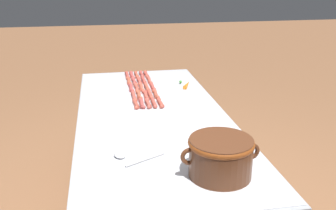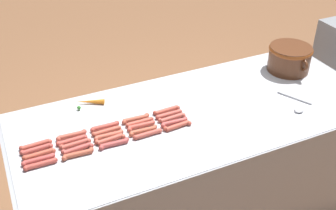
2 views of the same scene
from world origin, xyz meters
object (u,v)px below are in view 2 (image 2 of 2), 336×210
(hot_dog_14, at_px, (172,118))
(hot_dog_22, at_px, (114,144))
(hot_dog_11, at_px, (75,144))
(hot_dog_13, at_px, (141,126))
(hot_dog_6, at_px, (72,140))
(hot_dog_2, at_px, (105,126))
(hot_dog_3, at_px, (136,119))
(bean_pot, at_px, (290,57))
(hot_dog_17, at_px, (110,139))
(hot_dog_7, at_px, (107,131))
(hot_dog_8, at_px, (140,122))
(hot_dog_0, at_px, (36,145))
(hot_dog_4, at_px, (166,110))
(hot_dog_5, at_px, (36,149))
(hot_dog_16, at_px, (77,149))
(hot_dog_18, at_px, (143,131))
(hot_dog_24, at_px, (177,126))
(hot_dog_10, at_px, (39,154))
(hot_dog_12, at_px, (109,135))
(hot_dog_15, at_px, (38,160))
(hot_dog_19, at_px, (174,122))
(hot_dog_23, at_px, (148,134))
(hot_dog_20, at_px, (41,164))
(hot_dog_21, at_px, (78,154))
(hot_dog_9, at_px, (169,114))
(serving_spoon, at_px, (298,106))

(hot_dog_14, distance_m, hot_dog_22, 0.38)
(hot_dog_11, xyz_separation_m, hot_dog_13, (-0.00, 0.37, 0.00))
(hot_dog_6, bearing_deg, hot_dog_2, 103.01)
(hot_dog_3, bearing_deg, bean_pot, 95.77)
(hot_dog_17, distance_m, bean_pot, 1.36)
(hot_dog_7, bearing_deg, hot_dog_14, 84.21)
(hot_dog_2, xyz_separation_m, hot_dog_8, (0.04, 0.19, 0.00))
(hot_dog_0, bearing_deg, hot_dog_4, 90.24)
(hot_dog_7, bearing_deg, hot_dog_5, -90.52)
(hot_dog_16, relative_size, hot_dog_18, 1.00)
(hot_dog_3, relative_size, hot_dog_4, 1.00)
(hot_dog_24, distance_m, bean_pot, 1.01)
(hot_dog_10, distance_m, hot_dog_12, 0.37)
(hot_dog_12, relative_size, hot_dog_17, 1.00)
(hot_dog_15, distance_m, hot_dog_24, 0.75)
(hot_dog_11, xyz_separation_m, hot_dog_19, (0.04, 0.55, 0.00))
(hot_dog_0, bearing_deg, hot_dog_16, 57.16)
(hot_dog_10, distance_m, hot_dog_23, 0.56)
(hot_dog_2, bearing_deg, hot_dog_0, -89.59)
(hot_dog_24, bearing_deg, hot_dog_20, -89.89)
(hot_dog_3, height_order, hot_dog_21, same)
(hot_dog_0, bearing_deg, hot_dog_23, 74.22)
(hot_dog_9, bearing_deg, hot_dog_19, -2.93)
(hot_dog_2, height_order, hot_dog_19, same)
(hot_dog_20, height_order, hot_dog_22, same)
(hot_dog_19, relative_size, hot_dog_20, 1.00)
(hot_dog_13, distance_m, serving_spoon, 0.94)
(hot_dog_0, height_order, hot_dog_2, same)
(hot_dog_21, bearing_deg, hot_dog_19, 94.25)
(hot_dog_15, bearing_deg, hot_dog_22, 84.33)
(hot_dog_6, height_order, hot_dog_13, same)
(hot_dog_17, bearing_deg, hot_dog_5, -102.13)
(hot_dog_22, bearing_deg, hot_dog_17, -171.39)
(hot_dog_13, relative_size, hot_dog_23, 1.00)
(hot_dog_8, distance_m, hot_dog_15, 0.58)
(hot_dog_15, relative_size, hot_dog_18, 1.00)
(hot_dog_11, height_order, hot_dog_24, same)
(hot_dog_8, relative_size, hot_dog_24, 1.00)
(hot_dog_20, bearing_deg, hot_dog_22, 90.09)
(hot_dog_12, distance_m, hot_dog_20, 0.38)
(hot_dog_5, distance_m, bean_pot, 1.72)
(hot_dog_3, bearing_deg, hot_dog_10, -81.49)
(hot_dog_14, height_order, hot_dog_24, same)
(hot_dog_7, bearing_deg, hot_dog_0, -96.45)
(hot_dog_6, bearing_deg, hot_dog_7, 90.16)
(hot_dog_7, bearing_deg, hot_dog_9, 90.25)
(hot_dog_22, bearing_deg, hot_dog_16, -102.17)
(hot_dog_15, bearing_deg, hot_dog_6, 113.36)
(hot_dog_10, xyz_separation_m, hot_dog_22, (0.08, 0.37, 0.00))
(hot_dog_4, height_order, hot_dog_7, same)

